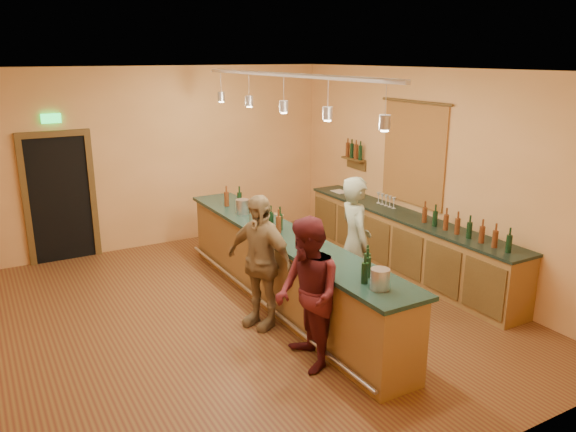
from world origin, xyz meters
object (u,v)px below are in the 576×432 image
back_counter (405,242)px  tasting_bar (284,265)px  customer_b (260,261)px  bar_stool (273,223)px  customer_a (308,295)px  bartender (355,243)px

back_counter → tasting_bar: 2.35m
customer_b → bar_stool: customer_b is taller
customer_a → tasting_bar: bearing=171.4°
customer_a → customer_b: 1.15m
bartender → bar_stool: bartender is taller
bartender → customer_a: bearing=140.9°
back_counter → bartender: bearing=-156.0°
customer_b → back_counter: bearing=76.8°
bar_stool → customer_b: bearing=-122.2°
bartender → bar_stool: size_ratio=2.50×
tasting_bar → bartender: size_ratio=2.77×
bartender → customer_b: bartender is taller
bartender → customer_a: size_ratio=1.07×
tasting_bar → bartender: 1.01m
tasting_bar → customer_b: (-0.55, -0.34, 0.26)m
customer_b → bartender: bearing=60.4°
back_counter → tasting_bar: tasting_bar is taller
tasting_bar → bartender: bartender is taller
bar_stool → tasting_bar: bearing=-114.2°
back_counter → customer_a: size_ratio=2.64×
back_counter → tasting_bar: (-2.33, -0.18, 0.12)m
customer_a → bar_stool: customer_a is taller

